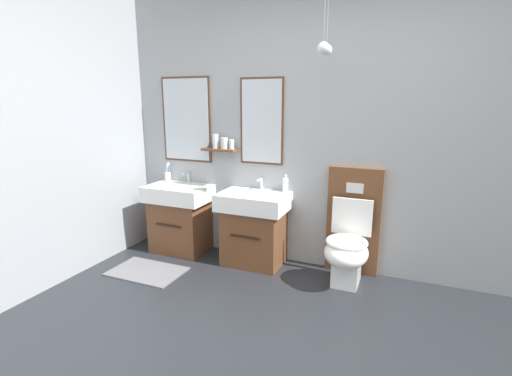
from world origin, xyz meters
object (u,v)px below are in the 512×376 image
vanity_sink_right (254,226)px  toothbrush_cup (168,176)px  vanity_sink_left (180,216)px  toilet (350,240)px  soap_dispenser (285,185)px

vanity_sink_right → toothbrush_cup: (-1.10, 0.16, 0.39)m
vanity_sink_left → toilet: size_ratio=0.72×
toothbrush_cup → soap_dispenser: 1.36m
soap_dispenser → vanity_sink_left: bearing=-171.3°
toothbrush_cup → soap_dispenser: (1.36, 0.01, 0.02)m
toilet → toothbrush_cup: (-2.02, 0.16, 0.39)m
soap_dispenser → vanity_sink_right: bearing=-146.8°
toothbrush_cup → soap_dispenser: bearing=0.4°
vanity_sink_right → soap_dispenser: 0.51m
soap_dispenser → toothbrush_cup: bearing=-179.6°
vanity_sink_left → vanity_sink_right: (0.85, 0.00, 0.00)m
toilet → soap_dispenser: (-0.66, 0.17, 0.41)m
toilet → toothbrush_cup: toilet is taller
vanity_sink_right → toothbrush_cup: toothbrush_cup is taller
vanity_sink_left → toothbrush_cup: 0.49m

